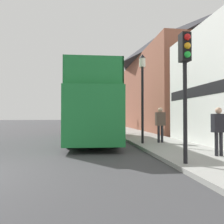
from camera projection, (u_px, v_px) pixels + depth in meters
name	position (u px, v px, depth m)	size (l,w,h in m)	color
ground_plane	(55.00, 129.00, 25.99)	(144.00, 144.00, 0.00)	#3D3D3F
sidewalk	(121.00, 130.00, 24.03)	(3.09, 108.00, 0.14)	#999993
brick_terrace_rear	(157.00, 83.00, 25.90)	(6.00, 20.07, 11.11)	#935642
tour_bus	(93.00, 112.00, 13.68)	(2.97, 10.03, 4.07)	#1E7A38
parked_car_ahead_of_bus	(98.00, 125.00, 21.96)	(1.89, 4.54, 1.47)	#9E9EA3
pedestrian_second	(219.00, 127.00, 7.69)	(0.45, 0.25, 1.71)	#232328
pedestrian_third	(160.00, 121.00, 11.63)	(0.49, 0.27, 1.86)	#232328
traffic_signal	(185.00, 68.00, 6.46)	(0.28, 0.42, 3.87)	black
lamp_post_nearest	(142.00, 82.00, 11.33)	(0.35, 0.35, 4.63)	black
lamp_post_second	(121.00, 97.00, 18.68)	(0.35, 0.35, 4.45)	black
lamp_post_third	(109.00, 99.00, 26.00)	(0.35, 0.35, 5.04)	black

